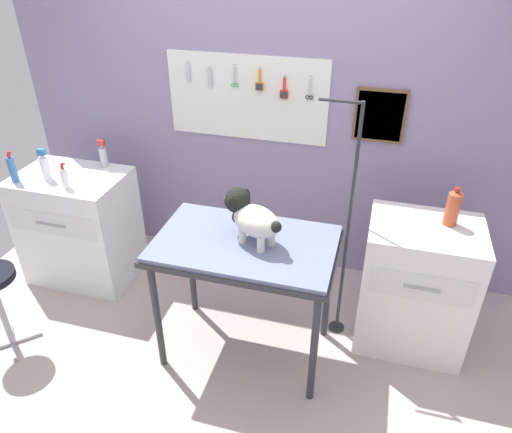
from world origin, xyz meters
TOP-DOWN VIEW (x-y plane):
  - ground at (0.00, 0.00)m, footprint 4.40×4.00m
  - rear_wall_panel at (0.00, 1.28)m, footprint 4.00×0.11m
  - grooming_table at (0.13, 0.18)m, footprint 1.09×0.67m
  - grooming_arm at (0.69, 0.54)m, footprint 0.30×0.11m
  - dog at (0.16, 0.21)m, footprint 0.41×0.31m
  - counter_left at (-1.35, 0.63)m, footprint 0.80×0.58m
  - cabinet_right at (1.16, 0.58)m, footprint 0.68×0.54m
  - detangler_spray at (-1.46, 0.55)m, footprint 0.06×0.06m
  - spray_bottle_short at (-1.66, 0.45)m, footprint 0.05×0.05m
  - spray_bottle_tall at (-1.25, 0.47)m, footprint 0.05×0.05m
  - shampoo_bottle at (-1.17, 0.84)m, footprint 0.06×0.06m
  - soda_bottle at (1.28, 0.65)m, footprint 0.08×0.08m

SIDE VIEW (x-z plane):
  - ground at x=0.00m, z-range -0.04..0.00m
  - counter_left at x=-1.35m, z-range 0.00..0.88m
  - cabinet_right at x=1.16m, z-range 0.00..0.91m
  - grooming_arm at x=0.69m, z-range -0.05..1.60m
  - grooming_table at x=0.13m, z-range 0.35..1.23m
  - spray_bottle_tall at x=-1.25m, z-range 0.87..1.06m
  - shampoo_bottle at x=-1.17m, z-range 0.87..1.09m
  - spray_bottle_short at x=-1.66m, z-range 0.87..1.10m
  - detangler_spray at x=-1.46m, z-range 0.87..1.10m
  - soda_bottle at x=1.28m, z-range 0.90..1.15m
  - dog at x=0.16m, z-range 0.89..1.19m
  - rear_wall_panel at x=0.00m, z-range 0.01..2.31m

